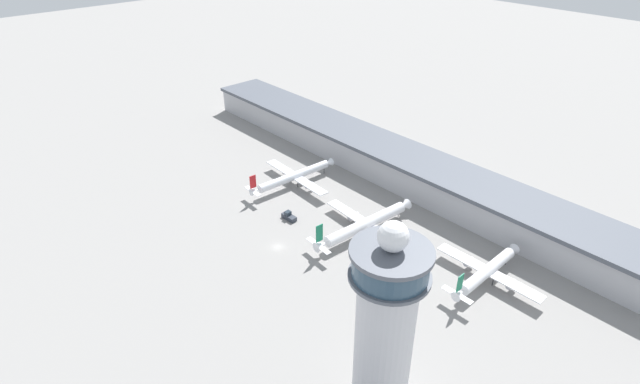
{
  "coord_description": "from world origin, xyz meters",
  "views": [
    {
      "loc": [
        115.25,
        -84.54,
        106.71
      ],
      "look_at": [
        -6.29,
        26.02,
        9.55
      ],
      "focal_mm": 28.0,
      "sensor_mm": 36.0,
      "label": 1
    }
  ],
  "objects_px": {
    "airplane_gate_charlie": "(487,271)",
    "service_truck_fuel": "(384,243)",
    "control_tower": "(384,331)",
    "airplane_gate_bravo": "(366,224)",
    "airplane_gate_alpha": "(294,176)",
    "service_truck_catering": "(289,217)"
  },
  "relations": [
    {
      "from": "airplane_gate_bravo",
      "to": "control_tower",
      "type": "bearing_deg",
      "value": -44.43
    },
    {
      "from": "control_tower",
      "to": "service_truck_fuel",
      "type": "xyz_separation_m",
      "value": [
        -43.11,
        51.46,
        -25.43
      ]
    },
    {
      "from": "airplane_gate_bravo",
      "to": "airplane_gate_alpha",
      "type": "bearing_deg",
      "value": 175.59
    },
    {
      "from": "airplane_gate_bravo",
      "to": "service_truck_fuel",
      "type": "xyz_separation_m",
      "value": [
        9.39,
        -0.01,
        -3.19
      ]
    },
    {
      "from": "service_truck_catering",
      "to": "service_truck_fuel",
      "type": "bearing_deg",
      "value": 22.45
    },
    {
      "from": "control_tower",
      "to": "airplane_gate_charlie",
      "type": "bearing_deg",
      "value": 97.52
    },
    {
      "from": "airplane_gate_charlie",
      "to": "control_tower",
      "type": "bearing_deg",
      "value": -82.48
    },
    {
      "from": "control_tower",
      "to": "airplane_gate_bravo",
      "type": "xyz_separation_m",
      "value": [
        -52.5,
        51.47,
        -22.24
      ]
    },
    {
      "from": "control_tower",
      "to": "service_truck_fuel",
      "type": "distance_m",
      "value": 71.79
    },
    {
      "from": "airplane_gate_bravo",
      "to": "service_truck_catering",
      "type": "relative_size",
      "value": 7.08
    },
    {
      "from": "control_tower",
      "to": "airplane_gate_bravo",
      "type": "distance_m",
      "value": 76.81
    },
    {
      "from": "airplane_gate_charlie",
      "to": "service_truck_fuel",
      "type": "height_order",
      "value": "airplane_gate_charlie"
    },
    {
      "from": "airplane_gate_charlie",
      "to": "service_truck_fuel",
      "type": "distance_m",
      "value": 36.43
    },
    {
      "from": "airplane_gate_charlie",
      "to": "service_truck_fuel",
      "type": "bearing_deg",
      "value": -165.6
    },
    {
      "from": "airplane_gate_alpha",
      "to": "airplane_gate_charlie",
      "type": "height_order",
      "value": "airplane_gate_charlie"
    },
    {
      "from": "airplane_gate_charlie",
      "to": "service_truck_catering",
      "type": "bearing_deg",
      "value": -161.45
    },
    {
      "from": "airplane_gate_alpha",
      "to": "airplane_gate_charlie",
      "type": "relative_size",
      "value": 1.17
    },
    {
      "from": "airplane_gate_charlie",
      "to": "airplane_gate_bravo",
      "type": "bearing_deg",
      "value": -168.56
    },
    {
      "from": "airplane_gate_alpha",
      "to": "service_truck_fuel",
      "type": "bearing_deg",
      "value": -3.66
    },
    {
      "from": "service_truck_fuel",
      "to": "control_tower",
      "type": "bearing_deg",
      "value": -50.05
    },
    {
      "from": "airplane_gate_alpha",
      "to": "airplane_gate_bravo",
      "type": "distance_m",
      "value": 45.23
    },
    {
      "from": "airplane_gate_bravo",
      "to": "service_truck_fuel",
      "type": "relative_size",
      "value": 5.39
    }
  ]
}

